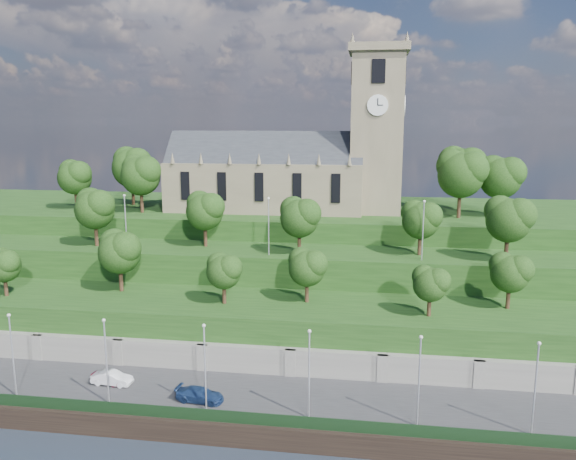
% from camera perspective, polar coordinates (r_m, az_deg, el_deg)
% --- Properties ---
extents(ground, '(320.00, 320.00, 0.00)m').
position_cam_1_polar(ground, '(56.13, -6.91, -20.87)').
color(ground, black).
rests_on(ground, ground).
extents(promenade, '(160.00, 12.00, 2.00)m').
position_cam_1_polar(promenade, '(60.66, -5.39, -17.16)').
color(promenade, '#2D2D30').
rests_on(promenade, ground).
extents(quay_wall, '(160.00, 0.50, 2.20)m').
position_cam_1_polar(quay_wall, '(55.52, -6.95, -19.93)').
color(quay_wall, black).
rests_on(quay_wall, ground).
extents(fence, '(160.00, 0.10, 1.20)m').
position_cam_1_polar(fence, '(55.31, -6.80, -18.26)').
color(fence, black).
rests_on(fence, promenade).
extents(retaining_wall, '(160.00, 2.10, 5.00)m').
position_cam_1_polar(retaining_wall, '(65.21, -4.15, -13.57)').
color(retaining_wall, slate).
rests_on(retaining_wall, ground).
extents(embankment_lower, '(160.00, 12.00, 8.00)m').
position_cam_1_polar(embankment_lower, '(70.06, -3.10, -10.44)').
color(embankment_lower, '#1A3B13').
rests_on(embankment_lower, ground).
extents(embankment_upper, '(160.00, 10.00, 12.00)m').
position_cam_1_polar(embankment_upper, '(79.61, -1.55, -6.25)').
color(embankment_upper, '#1A3B13').
rests_on(embankment_upper, ground).
extents(hilltop, '(160.00, 32.00, 15.00)m').
position_cam_1_polar(hilltop, '(99.29, 0.51, -1.88)').
color(hilltop, '#1A3B13').
rests_on(hilltop, ground).
extents(church, '(38.60, 12.35, 27.60)m').
position_cam_1_polar(church, '(93.00, 0.67, 6.61)').
color(church, '#6C614B').
rests_on(church, hilltop).
extents(trees_lower, '(66.00, 8.76, 8.07)m').
position_cam_1_polar(trees_lower, '(68.25, -4.71, -3.41)').
color(trees_lower, '#321F13').
rests_on(trees_lower, embankment_lower).
extents(trees_upper, '(62.21, 8.47, 8.39)m').
position_cam_1_polar(trees_upper, '(75.68, 0.74, 1.75)').
color(trees_upper, '#321F13').
rests_on(trees_upper, embankment_upper).
extents(trees_hilltop, '(75.57, 16.72, 10.63)m').
position_cam_1_polar(trees_hilltop, '(91.60, 2.37, 6.06)').
color(trees_hilltop, '#321F13').
rests_on(trees_hilltop, hilltop).
extents(lamp_posts_promenade, '(60.36, 0.36, 8.84)m').
position_cam_1_polar(lamp_posts_promenade, '(55.47, -8.44, -13.09)').
color(lamp_posts_promenade, '#B2B2B7').
rests_on(lamp_posts_promenade, promenade).
extents(lamp_posts_upper, '(40.36, 0.36, 7.82)m').
position_cam_1_polar(lamp_posts_upper, '(74.26, -1.98, 0.84)').
color(lamp_posts_upper, '#B2B2B7').
rests_on(lamp_posts_upper, embankment_upper).
extents(car_left, '(4.00, 2.34, 1.28)m').
position_cam_1_polar(car_left, '(65.00, -17.85, -14.05)').
color(car_left, maroon).
rests_on(car_left, promenade).
extents(car_middle, '(4.44, 1.78, 1.44)m').
position_cam_1_polar(car_middle, '(64.49, -17.44, -14.15)').
color(car_middle, silver).
rests_on(car_middle, promenade).
extents(car_right, '(5.01, 2.44, 1.40)m').
position_cam_1_polar(car_right, '(59.08, -8.94, -16.20)').
color(car_right, navy).
rests_on(car_right, promenade).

